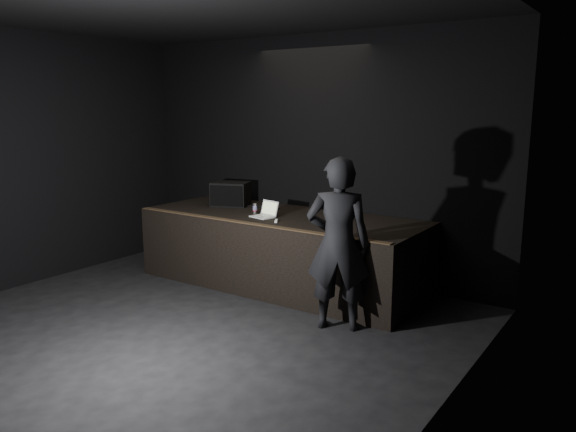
% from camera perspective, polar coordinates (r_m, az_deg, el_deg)
% --- Properties ---
extents(ground, '(7.00, 7.00, 0.00)m').
position_cam_1_polar(ground, '(6.14, -15.73, -13.20)').
color(ground, black).
rests_on(ground, ground).
extents(room_walls, '(6.10, 7.10, 3.52)m').
position_cam_1_polar(room_walls, '(5.63, -16.81, 5.93)').
color(room_walls, black).
rests_on(room_walls, ground).
extents(stage_riser, '(4.00, 1.50, 1.00)m').
position_cam_1_polar(stage_riser, '(7.89, -0.64, -3.45)').
color(stage_riser, black).
rests_on(stage_riser, ground).
extents(riser_lip, '(3.92, 0.10, 0.01)m').
position_cam_1_polar(riser_lip, '(7.22, -3.87, -0.73)').
color(riser_lip, brown).
rests_on(riser_lip, stage_riser).
extents(stage_monitor, '(0.64, 0.55, 0.36)m').
position_cam_1_polar(stage_monitor, '(8.51, -5.86, 2.24)').
color(stage_monitor, black).
rests_on(stage_monitor, stage_riser).
extents(cable, '(0.86, 0.20, 0.02)m').
position_cam_1_polar(cable, '(8.41, -3.58, 0.99)').
color(cable, black).
rests_on(cable, stage_riser).
extents(laptop, '(0.36, 0.34, 0.21)m').
position_cam_1_polar(laptop, '(7.64, -2.30, 0.33)').
color(laptop, silver).
rests_on(laptop, stage_riser).
extents(beer_can, '(0.06, 0.06, 0.15)m').
position_cam_1_polar(beer_can, '(7.88, -3.38, 0.78)').
color(beer_can, silver).
rests_on(beer_can, stage_riser).
extents(plastic_cup, '(0.08, 0.08, 0.10)m').
position_cam_1_polar(plastic_cup, '(7.64, 2.33, 0.27)').
color(plastic_cup, white).
rests_on(plastic_cup, stage_riser).
extents(wii_remote, '(0.10, 0.14, 0.03)m').
position_cam_1_polar(wii_remote, '(7.31, -1.20, -0.50)').
color(wii_remote, white).
rests_on(wii_remote, stage_riser).
extents(person, '(0.84, 0.72, 1.96)m').
position_cam_1_polar(person, '(6.26, 5.11, -2.86)').
color(person, black).
rests_on(person, ground).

